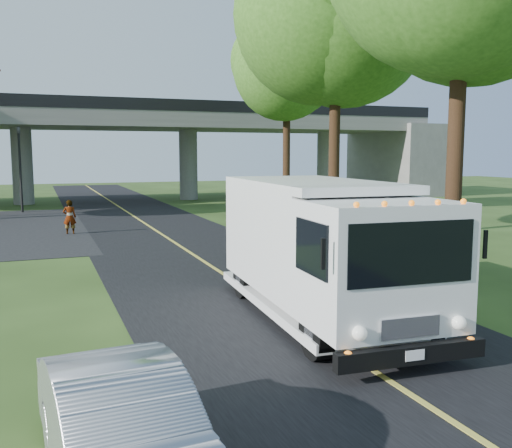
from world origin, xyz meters
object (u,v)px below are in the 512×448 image
tree_right_far (291,73)px  pedestrian (70,217)px  silver_sedan (123,432)px  step_van (323,246)px  traffic_signal (20,160)px

tree_right_far → pedestrian: (-13.01, -4.77, -7.53)m
silver_sedan → pedestrian: size_ratio=2.58×
tree_right_far → step_van: bearing=-112.7°
silver_sedan → step_van: bearing=39.8°
traffic_signal → tree_right_far: size_ratio=0.47×
step_van → tree_right_far: bearing=70.7°
step_van → pedestrian: step_van is taller
traffic_signal → step_van: 27.57m
tree_right_far → pedestrian: 15.76m
tree_right_far → step_van: (-8.59, -20.55, -6.66)m
tree_right_far → silver_sedan: size_ratio=2.74×
tree_right_far → pedestrian: bearing=-159.9°
step_van → silver_sedan: (-4.96, -4.94, -0.98)m
pedestrian → tree_right_far: bearing=-153.9°
tree_right_far → pedestrian: tree_right_far is taller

